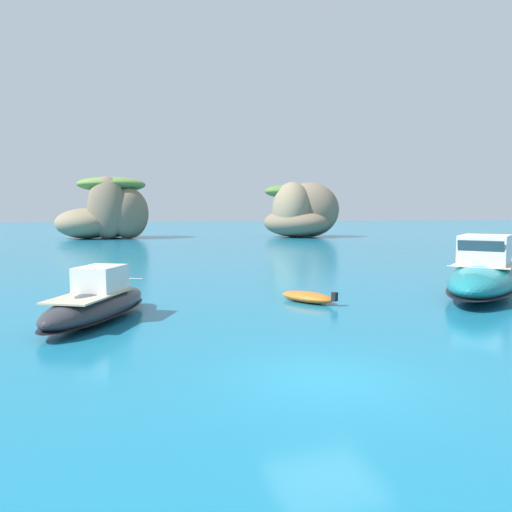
# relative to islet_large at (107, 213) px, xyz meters

# --- Properties ---
(ground_plane) EXTENTS (400.00, 400.00, 0.00)m
(ground_plane) POSITION_rel_islet_large_xyz_m (5.33, -65.54, -3.72)
(ground_plane) COLOR #197093
(islet_large) EXTENTS (16.25, 14.73, 9.12)m
(islet_large) POSITION_rel_islet_large_xyz_m (0.00, 0.00, 0.00)
(islet_large) COLOR #84755B
(islet_large) RESTS_ON ground
(islet_small) EXTENTS (14.19, 13.92, 8.56)m
(islet_small) POSITION_rel_islet_large_xyz_m (28.92, -4.64, -0.23)
(islet_small) COLOR #756651
(islet_small) RESTS_ON ground
(motorboat_charcoal) EXTENTS (4.63, 6.66, 1.92)m
(motorboat_charcoal) POSITION_rel_islet_large_xyz_m (0.15, -57.70, -3.07)
(motorboat_charcoal) COLOR #2D2D33
(motorboat_charcoal) RESTS_ON ground
(motorboat_teal) EXTENTS (9.11, 8.40, 2.81)m
(motorboat_teal) POSITION_rel_islet_large_xyz_m (17.12, -57.31, -2.77)
(motorboat_teal) COLOR #19727A
(motorboat_teal) RESTS_ON ground
(dinghy_tender) EXTENTS (2.24, 2.80, 0.58)m
(dinghy_tender) POSITION_rel_islet_large_xyz_m (8.65, -56.51, -3.49)
(dinghy_tender) COLOR orange
(dinghy_tender) RESTS_ON ground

